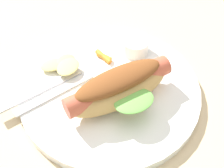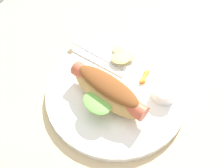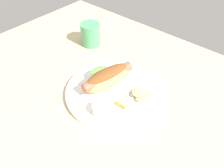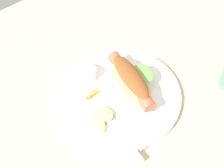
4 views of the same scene
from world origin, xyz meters
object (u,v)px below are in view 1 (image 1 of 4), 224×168
(plate, at_px, (110,92))
(hot_dog, at_px, (119,87))
(knife, at_px, (55,93))
(carrot_garnish, at_px, (104,57))
(fork, at_px, (42,89))
(chips_pile, at_px, (63,64))
(sauce_ramekin, at_px, (136,46))

(plate, distance_m, hot_dog, 0.05)
(knife, distance_m, carrot_garnish, 0.11)
(hot_dog, bearing_deg, carrot_garnish, -105.22)
(plate, relative_size, fork, 1.96)
(hot_dog, height_order, fork, hot_dog)
(fork, bearing_deg, carrot_garnish, -178.33)
(fork, bearing_deg, chips_pile, -156.30)
(carrot_garnish, bearing_deg, knife, 94.13)
(knife, bearing_deg, chips_pile, -134.78)
(sauce_ramekin, xyz_separation_m, carrot_garnish, (0.02, 0.05, -0.01))
(hot_dog, bearing_deg, sauce_ramekin, -136.16)
(knife, relative_size, carrot_garnish, 3.87)
(plate, bearing_deg, knife, 55.59)
(hot_dog, xyz_separation_m, fork, (0.10, 0.08, -0.03))
(fork, height_order, knife, same)
(plate, bearing_deg, hot_dog, 168.63)
(plate, xyz_separation_m, fork, (0.07, 0.08, 0.01))
(sauce_ramekin, bearing_deg, fork, 78.41)
(hot_dog, relative_size, sauce_ramekin, 3.68)
(chips_pile, bearing_deg, fork, 106.55)
(knife, xyz_separation_m, chips_pile, (0.04, -0.04, 0.01))
(knife, bearing_deg, sauce_ramekin, -179.49)
(sauce_ramekin, relative_size, carrot_garnish, 1.34)
(sauce_ramekin, relative_size, knife, 0.35)
(hot_dog, relative_size, knife, 1.27)
(plate, height_order, hot_dog, hot_dog)
(plate, height_order, carrot_garnish, carrot_garnish)
(plate, bearing_deg, carrot_garnish, -32.66)
(sauce_ramekin, relative_size, chips_pile, 0.69)
(chips_pile, bearing_deg, plate, -161.20)
(plate, xyz_separation_m, carrot_garnish, (0.06, -0.04, 0.01))
(carrot_garnish, bearing_deg, chips_pile, 67.34)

